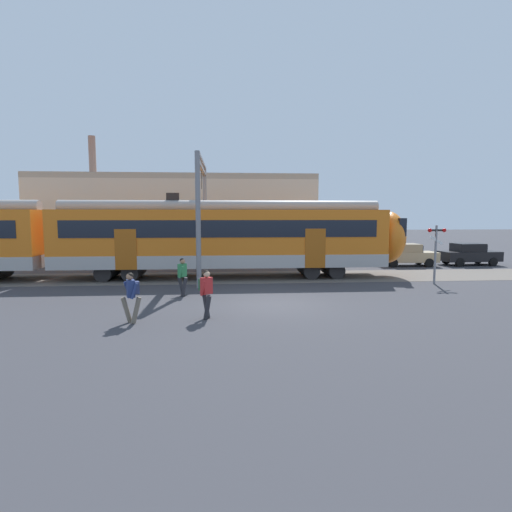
{
  "coord_description": "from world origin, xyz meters",
  "views": [
    {
      "loc": [
        -1.87,
        -15.43,
        3.5
      ],
      "look_at": [
        -0.46,
        3.14,
        1.6
      ],
      "focal_mm": 28.0,
      "sensor_mm": 36.0,
      "label": 1
    }
  ],
  "objects_px": {
    "pedestrian_red": "(206,290)",
    "crossing_signal": "(436,245)",
    "parked_car_tan": "(406,255)",
    "pedestrian_navy": "(132,293)",
    "parked_car_black": "(469,254)",
    "pedestrian_green": "(182,274)"
  },
  "relations": [
    {
      "from": "parked_car_black",
      "to": "crossing_signal",
      "type": "bearing_deg",
      "value": -131.49
    },
    {
      "from": "parked_car_tan",
      "to": "parked_car_black",
      "type": "bearing_deg",
      "value": 1.32
    },
    {
      "from": "pedestrian_green",
      "to": "parked_car_tan",
      "type": "distance_m",
      "value": 17.19
    },
    {
      "from": "pedestrian_red",
      "to": "parked_car_tan",
      "type": "xyz_separation_m",
      "value": [
        13.17,
        13.31,
        -0.21
      ]
    },
    {
      "from": "pedestrian_red",
      "to": "pedestrian_navy",
      "type": "bearing_deg",
      "value": -171.62
    },
    {
      "from": "pedestrian_red",
      "to": "parked_car_black",
      "type": "relative_size",
      "value": 0.41
    },
    {
      "from": "parked_car_tan",
      "to": "crossing_signal",
      "type": "distance_m",
      "value": 7.55
    },
    {
      "from": "pedestrian_green",
      "to": "parked_car_black",
      "type": "bearing_deg",
      "value": 26.59
    },
    {
      "from": "pedestrian_navy",
      "to": "pedestrian_red",
      "type": "bearing_deg",
      "value": 8.38
    },
    {
      "from": "parked_car_tan",
      "to": "crossing_signal",
      "type": "xyz_separation_m",
      "value": [
        -1.84,
        -7.22,
        1.23
      ]
    },
    {
      "from": "pedestrian_green",
      "to": "parked_car_tan",
      "type": "relative_size",
      "value": 0.41
    },
    {
      "from": "pedestrian_navy",
      "to": "pedestrian_green",
      "type": "height_order",
      "value": "same"
    },
    {
      "from": "parked_car_tan",
      "to": "pedestrian_navy",
      "type": "bearing_deg",
      "value": -138.72
    },
    {
      "from": "pedestrian_red",
      "to": "crossing_signal",
      "type": "xyz_separation_m",
      "value": [
        11.33,
        6.08,
        1.02
      ]
    },
    {
      "from": "pedestrian_green",
      "to": "crossing_signal",
      "type": "bearing_deg",
      "value": 9.91
    },
    {
      "from": "pedestrian_green",
      "to": "parked_car_tan",
      "type": "height_order",
      "value": "pedestrian_green"
    },
    {
      "from": "pedestrian_red",
      "to": "pedestrian_green",
      "type": "bearing_deg",
      "value": 107.22
    },
    {
      "from": "pedestrian_red",
      "to": "crossing_signal",
      "type": "distance_m",
      "value": 12.9
    },
    {
      "from": "pedestrian_navy",
      "to": "parked_car_black",
      "type": "relative_size",
      "value": 0.41
    },
    {
      "from": "pedestrian_navy",
      "to": "pedestrian_red",
      "type": "relative_size",
      "value": 1.0
    },
    {
      "from": "pedestrian_green",
      "to": "pedestrian_red",
      "type": "bearing_deg",
      "value": -72.78
    },
    {
      "from": "pedestrian_red",
      "to": "crossing_signal",
      "type": "height_order",
      "value": "crossing_signal"
    }
  ]
}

